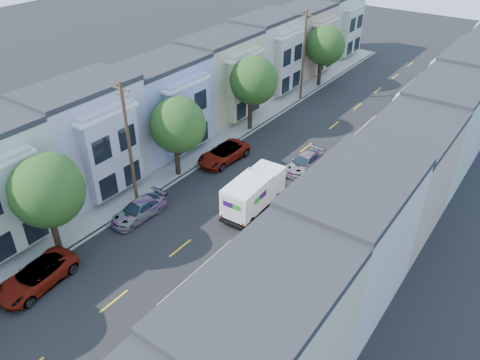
# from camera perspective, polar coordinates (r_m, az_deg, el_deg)

# --- Properties ---
(ground) EXTENTS (160.00, 160.00, 0.00)m
(ground) POSITION_cam_1_polar(r_m,az_deg,el_deg) (33.03, -7.28, -8.25)
(ground) COLOR black
(ground) RESTS_ON ground
(road_slab) EXTENTS (12.00, 70.00, 0.02)m
(road_slab) POSITION_cam_1_polar(r_m,az_deg,el_deg) (42.99, 6.15, 2.41)
(road_slab) COLOR black
(road_slab) RESTS_ON ground
(curb_left) EXTENTS (0.30, 70.00, 0.15)m
(curb_left) POSITION_cam_1_polar(r_m,az_deg,el_deg) (45.80, -0.40, 4.71)
(curb_left) COLOR gray
(curb_left) RESTS_ON ground
(curb_right) EXTENTS (0.30, 70.00, 0.15)m
(curb_right) POSITION_cam_1_polar(r_m,az_deg,el_deg) (40.82, 13.48, -0.04)
(curb_right) COLOR gray
(curb_right) RESTS_ON ground
(sidewalk_left) EXTENTS (2.60, 70.00, 0.15)m
(sidewalk_left) POSITION_cam_1_polar(r_m,az_deg,el_deg) (46.49, -1.70, 5.14)
(sidewalk_left) COLOR gray
(sidewalk_left) RESTS_ON ground
(sidewalk_right) EXTENTS (2.60, 70.00, 0.15)m
(sidewalk_right) POSITION_cam_1_polar(r_m,az_deg,el_deg) (40.47, 15.15, -0.61)
(sidewalk_right) COLOR gray
(sidewalk_right) RESTS_ON ground
(centerline) EXTENTS (0.12, 70.00, 0.01)m
(centerline) POSITION_cam_1_polar(r_m,az_deg,el_deg) (43.00, 6.15, 2.40)
(centerline) COLOR gold
(centerline) RESTS_ON ground
(townhouse_row_left) EXTENTS (5.00, 70.00, 8.50)m
(townhouse_row_left) POSITION_cam_1_polar(r_m,az_deg,el_deg) (48.69, -5.29, 6.24)
(townhouse_row_left) COLOR tan
(townhouse_row_left) RESTS_ON ground
(townhouse_row_right) EXTENTS (5.00, 70.00, 8.50)m
(townhouse_row_right) POSITION_cam_1_polar(r_m,az_deg,el_deg) (39.69, 20.15, -2.43)
(townhouse_row_right) COLOR tan
(townhouse_row_right) RESTS_ON ground
(tree_b) EXTENTS (4.70, 4.70, 7.42)m
(tree_b) POSITION_cam_1_polar(r_m,az_deg,el_deg) (31.81, -22.53, -1.25)
(tree_b) COLOR black
(tree_b) RESTS_ON ground
(tree_c) EXTENTS (4.58, 4.58, 7.17)m
(tree_c) POSITION_cam_1_polar(r_m,az_deg,el_deg) (38.42, -7.68, 6.65)
(tree_c) COLOR black
(tree_c) RESTS_ON ground
(tree_d) EXTENTS (4.70, 4.70, 7.69)m
(tree_d) POSITION_cam_1_polar(r_m,az_deg,el_deg) (46.07, 1.59, 12.01)
(tree_d) COLOR black
(tree_d) RESTS_ON ground
(tree_e) EXTENTS (4.70, 4.70, 7.48)m
(tree_e) POSITION_cam_1_polar(r_m,az_deg,el_deg) (58.61, 10.25, 15.83)
(tree_e) COLOR black
(tree_e) RESTS_ON ground
(tree_far_r) EXTENTS (3.10, 3.10, 5.35)m
(tree_far_r) POSITION_cam_1_polar(r_m,az_deg,el_deg) (52.54, 21.87, 10.51)
(tree_far_r) COLOR black
(tree_far_r) RESTS_ON ground
(utility_pole_near) EXTENTS (1.60, 0.26, 10.00)m
(utility_pole_near) POSITION_cam_1_polar(r_m,az_deg,el_deg) (35.16, -13.34, 4.00)
(utility_pole_near) COLOR #42301E
(utility_pole_near) RESTS_ON ground
(utility_pole_far) EXTENTS (1.60, 0.26, 10.00)m
(utility_pole_far) POSITION_cam_1_polar(r_m,az_deg,el_deg) (54.22, 7.73, 14.73)
(utility_pole_far) COLOR #42301E
(utility_pole_far) RESTS_ON ground
(fedex_truck) EXTENTS (2.29, 5.95, 2.85)m
(fedex_truck) POSITION_cam_1_polar(r_m,az_deg,el_deg) (35.54, 1.66, -1.43)
(fedex_truck) COLOR white
(fedex_truck) RESTS_ON ground
(lead_sedan) EXTENTS (2.05, 4.52, 1.33)m
(lead_sedan) POSITION_cam_1_polar(r_m,az_deg,el_deg) (41.48, 7.82, 2.13)
(lead_sedan) COLOR black
(lead_sedan) RESTS_ON ground
(parked_left_b) EXTENTS (2.85, 5.43, 1.46)m
(parked_left_b) POSITION_cam_1_polar(r_m,az_deg,el_deg) (32.29, -23.57, -10.72)
(parked_left_b) COLOR black
(parked_left_b) RESTS_ON ground
(parked_left_c) EXTENTS (2.07, 4.58, 1.35)m
(parked_left_c) POSITION_cam_1_polar(r_m,az_deg,el_deg) (35.97, -12.24, -3.59)
(parked_left_c) COLOR #B0B1B6
(parked_left_c) RESTS_ON ground
(parked_left_d) EXTENTS (2.79, 5.45, 1.47)m
(parked_left_d) POSITION_cam_1_polar(r_m,az_deg,el_deg) (42.33, -2.03, 3.21)
(parked_left_d) COLOR #5D260E
(parked_left_d) RESTS_ON ground
(parked_right_b) EXTENTS (2.10, 4.86, 1.55)m
(parked_right_b) POSITION_cam_1_polar(r_m,az_deg,el_deg) (29.44, -1.72, -12.05)
(parked_right_b) COLOR white
(parked_right_b) RESTS_ON ground
(parked_right_c) EXTENTS (2.39, 5.02, 1.47)m
(parked_right_c) POSITION_cam_1_polar(r_m,az_deg,el_deg) (43.07, 13.69, 2.78)
(parked_right_c) COLOR black
(parked_right_c) RESTS_ON ground
(parked_right_d) EXTENTS (2.38, 5.06, 1.48)m
(parked_right_d) POSITION_cam_1_polar(r_m,az_deg,el_deg) (50.79, 17.86, 6.83)
(parked_right_d) COLOR #0A1B39
(parked_right_d) RESTS_ON ground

